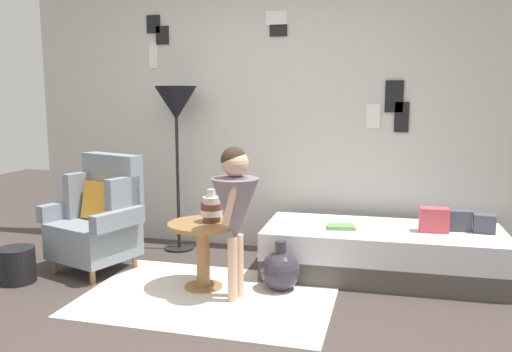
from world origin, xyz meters
TOP-DOWN VIEW (x-y plane):
  - ground_plane at (0.00, 0.00)m, footprint 12.00×12.00m
  - gallery_wall at (0.00, 1.95)m, footprint 4.80×0.12m
  - rug at (-0.10, 0.56)m, footprint 1.81×1.26m
  - armchair at (-1.21, 0.93)m, footprint 0.87×0.75m
  - daybed at (1.11, 1.34)m, footprint 1.92×0.85m
  - pillow_head at (1.88, 1.41)m, footprint 0.17×0.13m
  - pillow_mid at (1.67, 1.43)m, footprint 0.23×0.14m
  - pillow_back at (1.50, 1.34)m, footprint 0.22×0.13m
  - side_table at (-0.20, 0.71)m, footprint 0.53×0.53m
  - vase_striped at (-0.15, 0.75)m, footprint 0.16×0.16m
  - floor_lamp at (-0.79, 1.62)m, footprint 0.39×0.39m
  - person_child at (0.10, 0.55)m, footprint 0.34×0.34m
  - book_on_daybed at (0.78, 1.25)m, footprint 0.24×0.19m
  - demijohn_near at (0.37, 0.82)m, footprint 0.30×0.30m
  - magazine_basket at (-1.67, 0.46)m, footprint 0.28×0.28m

SIDE VIEW (x-z plane):
  - ground_plane at x=0.00m, z-range 0.00..0.00m
  - rug at x=-0.10m, z-range 0.00..0.01m
  - magazine_basket at x=-1.67m, z-range 0.00..0.28m
  - demijohn_near at x=0.37m, z-range -0.04..0.35m
  - daybed at x=1.11m, z-range 0.00..0.40m
  - side_table at x=-0.20m, z-range 0.11..0.62m
  - book_on_daybed at x=0.78m, z-range 0.40..0.43m
  - armchair at x=-1.21m, z-range -0.05..0.92m
  - pillow_head at x=1.88m, z-range 0.40..0.55m
  - pillow_mid at x=1.67m, z-range 0.40..0.56m
  - pillow_back at x=1.50m, z-range 0.40..0.59m
  - vase_striped at x=-0.15m, z-range 0.49..0.74m
  - person_child at x=0.10m, z-range 0.15..1.27m
  - gallery_wall at x=0.00m, z-range 0.00..2.60m
  - floor_lamp at x=-0.79m, z-range 0.56..2.11m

